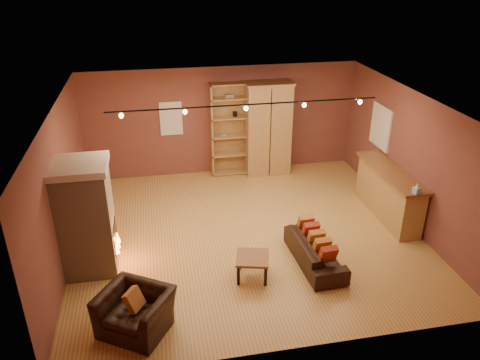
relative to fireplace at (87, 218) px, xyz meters
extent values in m
plane|color=#AD803D|center=(3.04, 0.60, -1.06)|extent=(7.00, 7.00, 0.00)
plane|color=brown|center=(3.04, 0.60, 1.74)|extent=(7.00, 7.00, 0.00)
cube|color=brown|center=(3.04, 3.85, 0.34)|extent=(7.00, 0.02, 2.80)
cube|color=brown|center=(-0.46, 0.60, 0.34)|extent=(0.02, 6.50, 2.80)
cube|color=brown|center=(6.54, 0.60, 0.34)|extent=(0.02, 6.50, 2.80)
cube|color=tan|center=(-0.01, 0.00, -0.06)|extent=(0.90, 0.90, 2.00)
cube|color=beige|center=(-0.01, 0.00, 1.00)|extent=(0.98, 0.98, 0.12)
cube|color=black|center=(0.40, 0.00, -0.46)|extent=(0.10, 0.65, 0.55)
cone|color=orange|center=(0.46, 0.00, -0.58)|extent=(0.10, 0.10, 0.22)
cube|color=white|center=(1.74, 3.83, 0.49)|extent=(0.56, 0.04, 0.86)
cube|color=tan|center=(3.21, 3.83, 0.16)|extent=(1.00, 0.04, 2.43)
cube|color=tan|center=(2.73, 3.66, 0.16)|extent=(0.04, 0.39, 2.43)
cube|color=tan|center=(3.69, 3.66, 0.16)|extent=(0.04, 0.39, 2.43)
cube|color=gray|center=(3.05, 3.66, 0.02)|extent=(0.18, 0.12, 0.05)
cube|color=black|center=(3.34, 3.66, 0.57)|extent=(0.10, 0.10, 0.12)
cube|color=tan|center=(3.21, 3.66, -1.02)|extent=(1.00, 0.39, 0.04)
cube|color=tan|center=(3.21, 3.66, -0.51)|extent=(1.00, 0.39, 0.03)
cube|color=tan|center=(3.21, 3.66, -0.01)|extent=(1.00, 0.39, 0.04)
cube|color=tan|center=(3.21, 3.66, 0.49)|extent=(1.00, 0.39, 0.04)
cube|color=tan|center=(3.21, 3.66, 0.99)|extent=(1.00, 0.39, 0.04)
cube|color=tan|center=(3.21, 3.66, 1.35)|extent=(1.00, 0.39, 0.04)
cube|color=tan|center=(4.18, 3.54, 0.13)|extent=(1.14, 0.62, 2.38)
cube|color=brown|center=(4.18, 3.23, 0.13)|extent=(0.02, 0.01, 2.28)
cube|color=tan|center=(4.18, 3.54, 1.35)|extent=(1.20, 0.68, 0.06)
cube|color=tan|center=(6.24, 0.76, -0.54)|extent=(0.49, 2.18, 1.04)
cube|color=brown|center=(6.24, 0.76, 0.01)|extent=(0.61, 2.30, 0.06)
cube|color=#8DC5E2|center=(6.19, -0.31, 0.10)|extent=(0.16, 0.16, 0.13)
cone|color=white|center=(6.19, -0.31, 0.22)|extent=(0.08, 0.08, 0.10)
cube|color=white|center=(6.51, 2.00, 0.59)|extent=(0.05, 0.90, 1.00)
imported|color=black|center=(4.08, -0.64, -0.73)|extent=(0.58, 1.72, 0.66)
cube|color=#A53421|center=(4.11, -1.19, -0.51)|extent=(0.31, 0.24, 0.36)
cube|color=#B66D2E|center=(4.10, -0.91, -0.51)|extent=(0.31, 0.24, 0.36)
cube|color=#B66D2E|center=(4.08, -0.64, -0.51)|extent=(0.31, 0.24, 0.36)
cube|color=#A53421|center=(4.07, -0.36, -0.51)|extent=(0.31, 0.24, 0.36)
cube|color=#B66D2E|center=(4.06, -0.09, -0.51)|extent=(0.31, 0.24, 0.36)
imported|color=black|center=(0.79, -1.78, -0.61)|extent=(1.22, 1.11, 0.90)
cube|color=#B66D2E|center=(0.79, -1.78, -0.50)|extent=(0.36, 0.38, 0.34)
cube|color=brown|center=(2.83, -0.85, -0.65)|extent=(0.69, 0.69, 0.05)
cube|color=black|center=(2.60, -1.09, -0.87)|extent=(0.05, 0.05, 0.38)
cube|color=black|center=(3.07, -1.09, -0.87)|extent=(0.05, 0.05, 0.38)
cube|color=black|center=(2.60, -0.61, -0.87)|extent=(0.05, 0.05, 0.38)
cube|color=black|center=(3.07, -0.61, -0.87)|extent=(0.05, 0.05, 0.38)
cylinder|color=black|center=(3.04, 0.80, 1.66)|extent=(5.20, 0.03, 0.03)
sphere|color=#FFD88C|center=(0.74, 0.80, 1.59)|extent=(0.09, 0.09, 0.09)
sphere|color=#FFD88C|center=(1.89, 0.80, 1.59)|extent=(0.09, 0.09, 0.09)
sphere|color=#FFD88C|center=(3.04, 0.80, 1.59)|extent=(0.09, 0.09, 0.09)
sphere|color=#FFD88C|center=(4.19, 0.80, 1.59)|extent=(0.09, 0.09, 0.09)
sphere|color=#FFD88C|center=(5.34, 0.80, 1.59)|extent=(0.09, 0.09, 0.09)
camera|label=1|loc=(1.31, -7.56, 4.20)|focal=35.00mm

